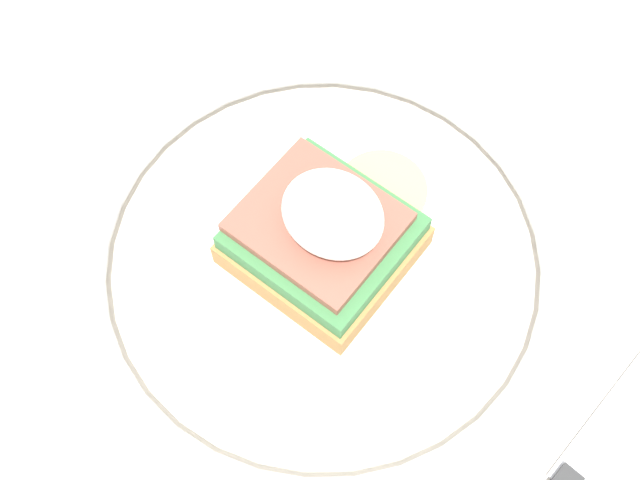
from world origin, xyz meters
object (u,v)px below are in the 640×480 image
object	(u,v)px
fork	(119,106)
knife	(570,476)
plate	(320,261)
sandwich	(324,234)

from	to	relation	value
fork	knife	distance (m)	0.34
plate	fork	size ratio (longest dim) A/B	1.70
sandwich	fork	xyz separation A→B (m)	(-0.17, 0.01, -0.04)
plate	sandwich	world-z (taller)	sandwich
sandwich	knife	xyz separation A→B (m)	(0.17, -0.02, -0.04)
sandwich	knife	bearing A→B (deg)	-5.57
fork	sandwich	bearing A→B (deg)	-2.37
fork	knife	xyz separation A→B (m)	(0.34, -0.02, 0.00)
knife	sandwich	bearing A→B (deg)	174.43
fork	knife	world-z (taller)	knife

